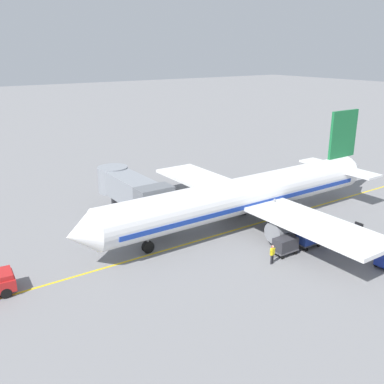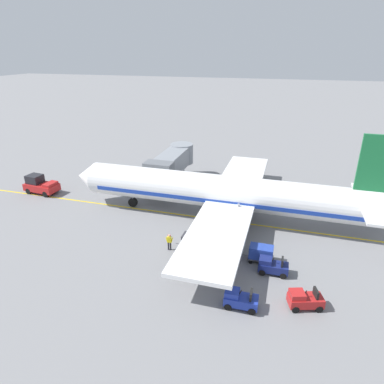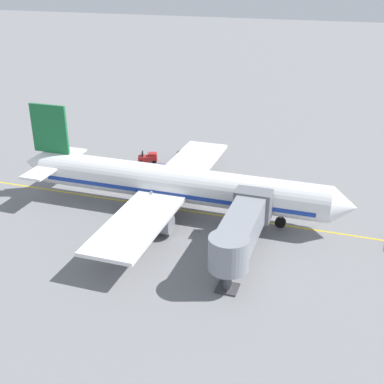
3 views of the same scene
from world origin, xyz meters
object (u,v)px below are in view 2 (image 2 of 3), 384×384
at_px(baggage_tug_lead, 304,300).
at_px(baggage_cart_front, 193,241).
at_px(baggage_cart_third_in_train, 261,253).
at_px(pushback_tractor, 41,185).
at_px(jet_bridge, 172,162).
at_px(baggage_cart_second_in_train, 223,247).
at_px(baggage_tug_trailing, 272,266).
at_px(parked_airliner, 226,193).
at_px(baggage_tug_spare, 240,299).
at_px(ground_crew_wing_walker, 169,241).

bearing_deg(baggage_tug_lead, baggage_cart_front, 62.96).
height_order(baggage_cart_front, baggage_cart_third_in_train, same).
bearing_deg(baggage_cart_front, baggage_cart_third_in_train, -91.24).
bearing_deg(pushback_tractor, jet_bridge, -65.59).
bearing_deg(baggage_cart_front, baggage_cart_second_in_train, -92.03).
bearing_deg(jet_bridge, baggage_tug_lead, -138.95).
relative_size(jet_bridge, baggage_tug_lead, 4.33).
xyz_separation_m(baggage_cart_second_in_train, baggage_cart_third_in_train, (-0.03, -3.47, 0.00)).
distance_m(baggage_tug_lead, baggage_tug_trailing, 4.39).
height_order(parked_airliner, jet_bridge, parked_airliner).
distance_m(parked_airliner, baggage_cart_front, 7.74).
height_order(baggage_tug_trailing, baggage_cart_front, baggage_tug_trailing).
relative_size(baggage_cart_front, baggage_cart_second_in_train, 1.00).
bearing_deg(parked_airliner, baggage_tug_lead, -145.89).
relative_size(pushback_tractor, baggage_cart_second_in_train, 1.57).
xyz_separation_m(baggage_cart_front, baggage_cart_second_in_train, (-0.10, -2.90, 0.00)).
height_order(pushback_tractor, baggage_tug_trailing, pushback_tractor).
bearing_deg(parked_airliner, baggage_tug_trailing, -146.64).
height_order(baggage_tug_spare, baggage_cart_second_in_train, baggage_tug_spare).
relative_size(baggage_tug_lead, baggage_cart_third_in_train, 0.95).
bearing_deg(baggage_cart_third_in_train, ground_crew_wing_walker, 93.33).
bearing_deg(baggage_cart_front, baggage_tug_lead, -117.04).
relative_size(parked_airliner, baggage_cart_front, 12.80).
bearing_deg(ground_crew_wing_walker, baggage_tug_trailing, -95.51).
xyz_separation_m(pushback_tractor, baggage_tug_spare, (-14.05, -28.91, -0.39)).
height_order(jet_bridge, baggage_cart_front, jet_bridge).
bearing_deg(jet_bridge, baggage_cart_second_in_train, -145.55).
xyz_separation_m(baggage_cart_second_in_train, ground_crew_wing_walker, (-0.53, 5.10, 0.00)).
distance_m(baggage_tug_spare, ground_crew_wing_walker, 9.62).
relative_size(baggage_tug_trailing, ground_crew_wing_walker, 1.49).
bearing_deg(ground_crew_wing_walker, baggage_tug_spare, -127.12).
height_order(baggage_tug_lead, baggage_cart_second_in_train, baggage_tug_lead).
distance_m(pushback_tractor, baggage_cart_front, 24.65).
xyz_separation_m(baggage_cart_third_in_train, ground_crew_wing_walker, (-0.50, 8.57, 0.00)).
relative_size(baggage_cart_front, baggage_cart_third_in_train, 1.00).
bearing_deg(pushback_tractor, parked_airliner, -90.89).
height_order(parked_airliner, baggage_cart_third_in_train, parked_airliner).
relative_size(parked_airliner, baggage_tug_lead, 13.54).
distance_m(baggage_tug_trailing, ground_crew_wing_walker, 9.72).
bearing_deg(baggage_tug_lead, pushback_tractor, 69.18).
xyz_separation_m(pushback_tractor, baggage_cart_second_in_train, (-7.71, -26.34, -0.15)).
distance_m(jet_bridge, ground_crew_wing_walker, 16.56).
relative_size(parked_airliner, pushback_tractor, 8.14).
relative_size(jet_bridge, baggage_cart_third_in_train, 4.09).
xyz_separation_m(jet_bridge, ground_crew_wing_walker, (-15.53, -5.19, -2.50)).
bearing_deg(baggage_cart_front, baggage_tug_spare, -139.68).
bearing_deg(baggage_tug_lead, baggage_cart_second_in_train, 54.90).
relative_size(jet_bridge, baggage_cart_second_in_train, 4.09).
xyz_separation_m(baggage_tug_lead, baggage_tug_spare, (-1.31, 4.59, 0.00)).
relative_size(jet_bridge, ground_crew_wing_walker, 7.04).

